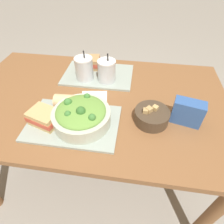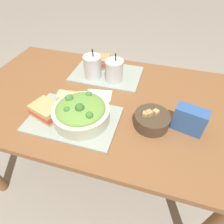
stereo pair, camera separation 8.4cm
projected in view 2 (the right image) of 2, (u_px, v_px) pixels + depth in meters
ground_plane at (103, 167)px, 1.49m from camera, size 12.00×12.00×0.00m
dining_table at (99, 109)px, 1.06m from camera, size 1.40×0.85×0.72m
tray_near at (74, 119)px, 0.86m from camera, size 0.41×0.27×0.01m
tray_far at (107, 74)px, 1.14m from camera, size 0.41×0.27×0.01m
salad_bowl at (81, 112)px, 0.82m from camera, size 0.25×0.25×0.11m
soup_bowl at (152, 120)px, 0.82m from camera, size 0.16×0.16×0.08m
sandwich_near at (47, 111)px, 0.85m from camera, size 0.16×0.13×0.06m
baguette_near at (74, 98)px, 0.91m from camera, size 0.15×0.08×0.07m
sandwich_far at (100, 61)px, 1.18m from camera, size 0.14×0.12×0.06m
drink_cup_dark at (93, 67)px, 1.07m from camera, size 0.10×0.10×0.17m
drink_cup_red at (114, 71)px, 1.04m from camera, size 0.10×0.10×0.17m
chip_bag at (189, 120)px, 0.79m from camera, size 0.14×0.09×0.12m
napkin_folded at (98, 95)px, 1.00m from camera, size 0.15×0.11×0.00m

